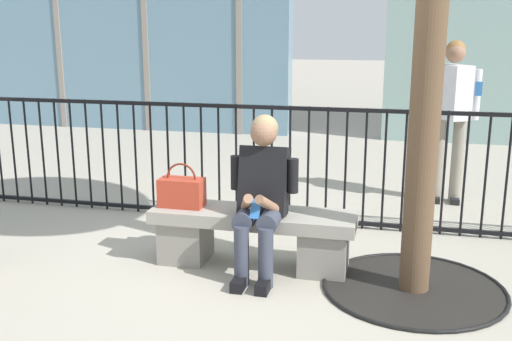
{
  "coord_description": "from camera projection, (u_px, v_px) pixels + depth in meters",
  "views": [
    {
      "loc": [
        1.06,
        -4.31,
        1.85
      ],
      "look_at": [
        0.0,
        0.1,
        0.75
      ],
      "focal_mm": 41.96,
      "sensor_mm": 36.0,
      "label": 1
    }
  ],
  "objects": [
    {
      "name": "seated_person_with_phone",
      "position": [
        261.0,
        191.0,
        4.45
      ],
      "size": [
        0.52,
        0.66,
        1.21
      ],
      "color": "#383D4C",
      "rests_on": "ground"
    },
    {
      "name": "ground_plane",
      "position": [
        253.0,
        265.0,
        4.75
      ],
      "size": [
        60.0,
        60.0,
        0.0
      ],
      "primitive_type": "plane",
      "color": "#A8A091"
    },
    {
      "name": "plaza_railing",
      "position": [
        281.0,
        165.0,
        5.65
      ],
      "size": [
        7.87,
        0.04,
        1.13
      ],
      "color": "black",
      "rests_on": "ground"
    },
    {
      "name": "handbag_on_bench",
      "position": [
        182.0,
        192.0,
        4.74
      ],
      "size": [
        0.35,
        0.19,
        0.35
      ],
      "color": "#B23823",
      "rests_on": "stone_bench"
    },
    {
      "name": "bystander_at_railing",
      "position": [
        451.0,
        109.0,
        6.25
      ],
      "size": [
        0.55,
        0.44,
        1.71
      ],
      "color": "gray",
      "rests_on": "ground"
    },
    {
      "name": "stone_bench",
      "position": [
        253.0,
        233.0,
        4.68
      ],
      "size": [
        1.6,
        0.44,
        0.45
      ],
      "color": "gray",
      "rests_on": "ground"
    }
  ]
}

